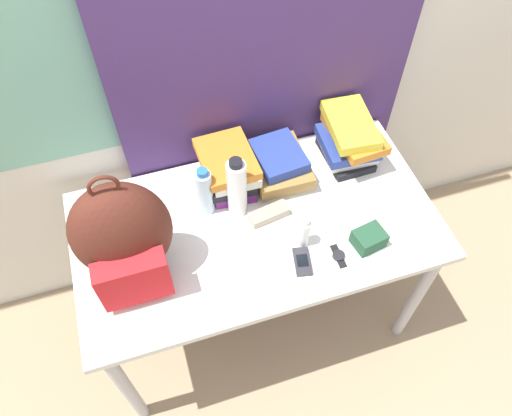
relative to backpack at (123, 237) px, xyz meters
name	(u,v)px	position (x,y,z in m)	size (l,w,h in m)	color
ground_plane	(280,380)	(0.46, -0.31, -0.97)	(12.00, 12.00, 0.00)	#9E8466
wall_back	(215,41)	(0.45, 0.49, 0.28)	(6.00, 0.06, 2.50)	silver
curtain_blue	(268,41)	(0.62, 0.44, 0.28)	(1.14, 0.04, 2.50)	#4C336B
desk	(256,237)	(0.46, 0.05, -0.30)	(1.34, 0.72, 0.76)	silver
backpack	(123,237)	(0.00, 0.00, 0.00)	(0.32, 0.27, 0.49)	#512319
book_stack_left	(229,170)	(0.42, 0.26, -0.12)	(0.20, 0.26, 0.16)	#6B2370
book_stack_center	(279,163)	(0.61, 0.25, -0.14)	(0.22, 0.28, 0.13)	silver
book_stack_right	(349,139)	(0.91, 0.26, -0.11)	(0.22, 0.29, 0.19)	black
water_bottle	(205,192)	(0.30, 0.17, -0.10)	(0.06, 0.06, 0.23)	silver
sports_bottle	(237,188)	(0.41, 0.13, -0.07)	(0.07, 0.07, 0.28)	white
sunscreen_bottle	(304,233)	(0.59, -0.08, -0.14)	(0.04, 0.04, 0.15)	white
cell_phone	(302,262)	(0.56, -0.15, -0.20)	(0.08, 0.12, 0.02)	#2D2D33
sunglasses_case	(269,214)	(0.51, 0.07, -0.19)	(0.16, 0.08, 0.04)	gray
camera_pouch	(369,239)	(0.81, -0.15, -0.17)	(0.12, 0.10, 0.06)	#234C33
wristwatch	(338,256)	(0.69, -0.17, -0.20)	(0.04, 0.10, 0.01)	black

